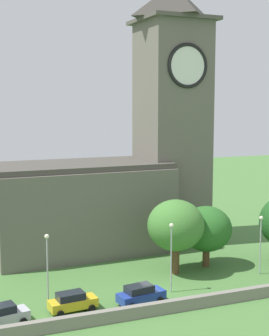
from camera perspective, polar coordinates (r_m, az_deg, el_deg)
name	(u,v)px	position (r m, az deg, el deg)	size (l,w,h in m)	color
ground_plane	(105,253)	(66.20, -3.42, -9.61)	(200.00, 200.00, 0.00)	#477538
church	(123,164)	(67.47, -1.33, 0.50)	(29.84, 12.83, 35.28)	#666056
quay_barrier	(172,306)	(48.31, 4.33, -15.35)	(54.48, 0.70, 1.16)	gray
car_silver	(2,315)	(46.81, -14.75, -15.85)	(4.64, 2.77, 1.87)	silver
car_yellow	(72,302)	(48.60, -7.07, -14.81)	(4.62, 2.43, 1.83)	gold
car_blue	(141,294)	(49.84, 0.71, -14.15)	(4.89, 2.74, 1.89)	#233D9E
streetlamp_west_mid	(47,259)	(48.66, -9.87, -10.09)	(0.44, 0.44, 7.09)	#9EA0A5
streetlamp_central	(171,247)	(51.70, 4.20, -8.88)	(0.44, 0.44, 7.22)	#9EA0A5
streetlamp_east_mid	(261,235)	(58.73, 14.12, -7.40)	(0.44, 0.44, 6.74)	#9EA0A5
tree_riverside_east	(206,229)	(60.26, 8.17, -6.86)	(5.96, 5.96, 7.26)	brown
tree_by_tower	(176,226)	(57.11, 4.70, -6.52)	(6.43, 6.43, 8.53)	brown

